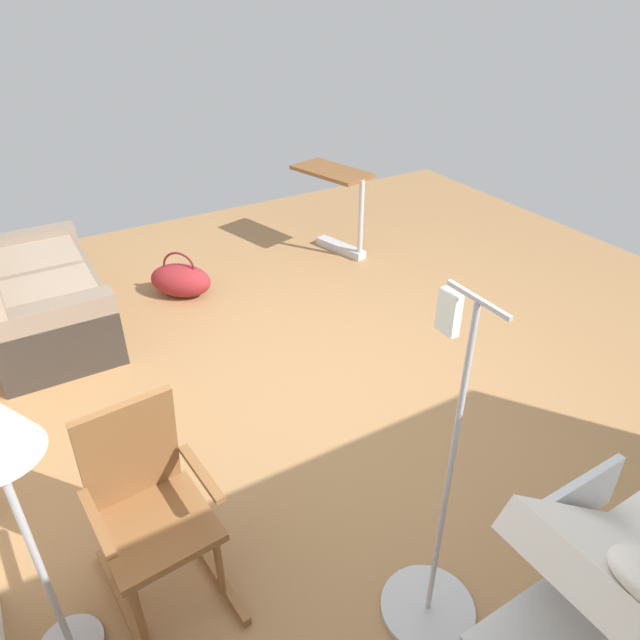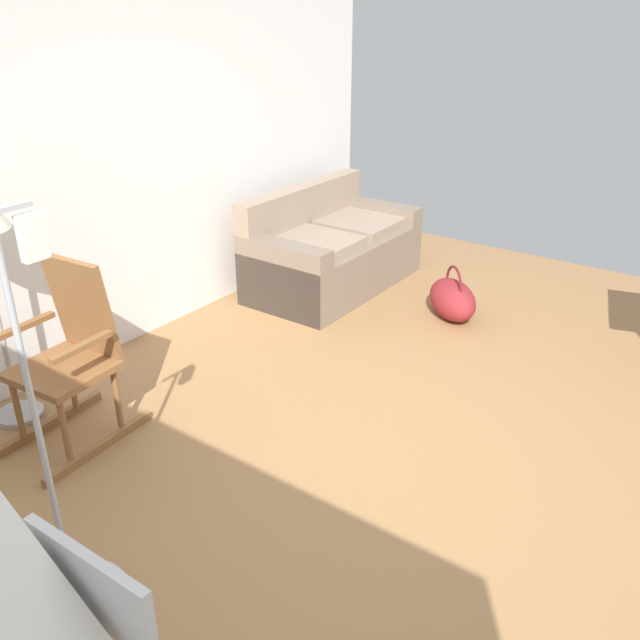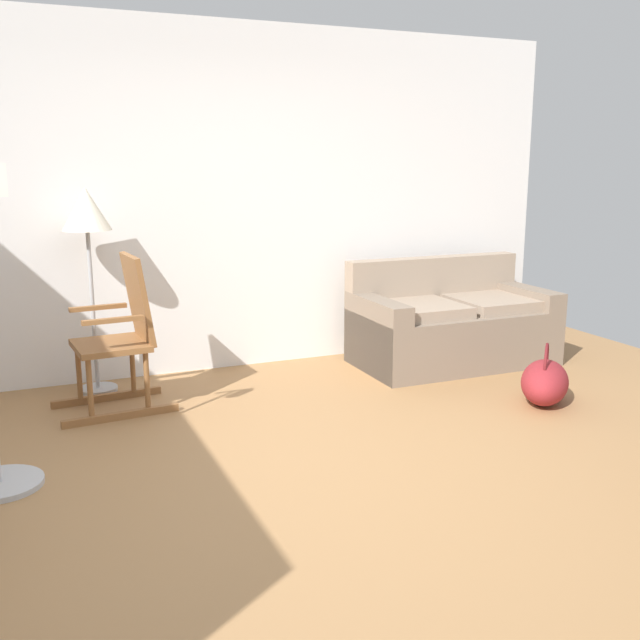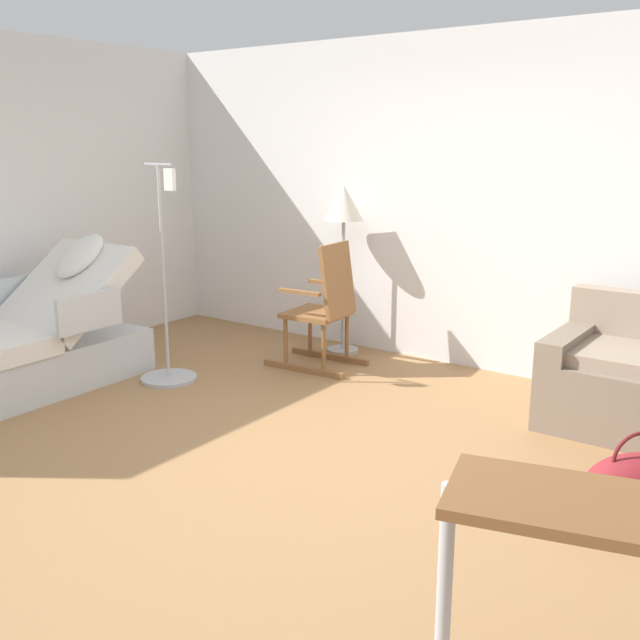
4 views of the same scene
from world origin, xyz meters
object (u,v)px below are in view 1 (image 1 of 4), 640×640
(rocking_chair, at_px, (149,508))
(overbed_table, at_px, (337,201))
(couch, at_px, (39,299))
(duffel_bag, at_px, (181,280))
(iv_pole, at_px, (431,576))

(rocking_chair, distance_m, overbed_table, 3.96)
(couch, bearing_deg, duffel_bag, -89.08)
(rocking_chair, xyz_separation_m, iv_pole, (-0.78, -1.01, -0.25))
(overbed_table, xyz_separation_m, duffel_bag, (-0.12, 1.73, -0.38))
(iv_pole, bearing_deg, duffel_bag, -0.46)
(overbed_table, bearing_deg, couch, 92.72)
(duffel_bag, distance_m, iv_pole, 3.49)
(rocking_chair, distance_m, duffel_bag, 2.92)
(overbed_table, height_order, duffel_bag, overbed_table)
(overbed_table, relative_size, iv_pole, 0.52)
(couch, height_order, duffel_bag, couch)
(couch, height_order, rocking_chair, rocking_chair)
(couch, xyz_separation_m, rocking_chair, (-2.69, -0.12, 0.20))
(couch, relative_size, duffel_bag, 2.55)
(overbed_table, bearing_deg, rocking_chair, 135.60)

